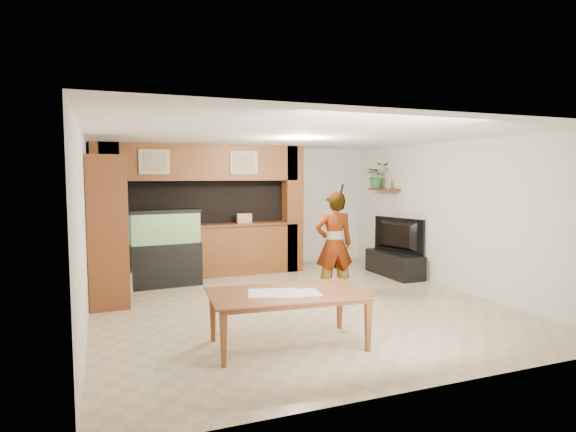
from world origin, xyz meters
name	(u,v)px	position (x,y,z in m)	size (l,w,h in m)	color
floor	(294,303)	(0.00, 0.00, 0.00)	(6.50, 6.50, 0.00)	tan
ceiling	(294,136)	(0.00, 0.00, 2.60)	(6.50, 6.50, 0.00)	white
wall_back	(238,208)	(0.00, 3.25, 1.30)	(6.00, 6.00, 0.00)	beige
wall_left	(84,229)	(-3.00, 0.00, 1.30)	(6.50, 6.50, 0.00)	beige
wall_right	(451,215)	(3.00, 0.00, 1.30)	(6.50, 6.50, 0.00)	beige
partition	(200,210)	(-0.95, 2.64, 1.31)	(4.20, 0.99, 2.60)	brown
wall_clock	(87,182)	(-2.97, 1.00, 1.90)	(0.05, 0.25, 0.25)	black
wall_shelf	(384,189)	(2.85, 1.95, 1.70)	(0.25, 0.90, 0.04)	brown
pantry_cabinet	(108,231)	(-2.70, 1.02, 1.16)	(0.58, 0.95, 2.31)	brown
trash_can	(123,290)	(-2.50, 0.80, 0.26)	(0.28, 0.28, 0.52)	#B2B2B7
aquarium	(165,249)	(-1.73, 1.95, 0.68)	(1.26, 0.47, 1.39)	black
tv_stand	(394,264)	(2.65, 1.21, 0.23)	(0.51, 1.39, 0.46)	black
television	(395,235)	(2.65, 1.21, 0.81)	(1.21, 0.16, 0.69)	black
photo_frame	(389,184)	(2.85, 1.76, 1.81)	(0.03, 0.13, 0.18)	tan
potted_plant	(377,176)	(2.82, 2.16, 1.99)	(0.49, 0.43, 0.55)	#255E2B
person	(334,245)	(0.77, 0.15, 0.87)	(0.63, 0.42, 1.74)	#A17D58
microphone	(342,189)	(0.82, -0.01, 1.79)	(0.04, 0.04, 0.17)	black
dining_table	(289,320)	(-0.77, -1.75, 0.32)	(1.84, 1.03, 0.65)	brown
newspaper_a	(273,293)	(-0.95, -1.70, 0.65)	(0.57, 0.42, 0.01)	silver
newspaper_b	(298,293)	(-0.69, -1.81, 0.65)	(0.51, 0.37, 0.01)	silver
counter_box	(244,218)	(-0.10, 2.45, 1.14)	(0.29, 0.19, 0.19)	#A37958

